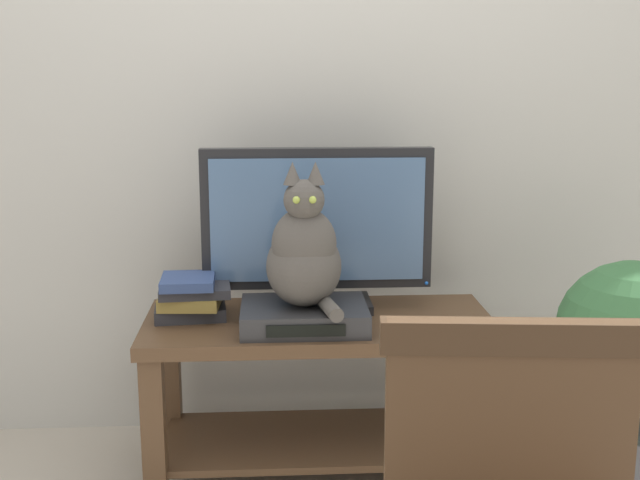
% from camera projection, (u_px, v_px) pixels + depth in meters
% --- Properties ---
extents(back_wall, '(7.00, 0.12, 2.80)m').
position_uv_depth(back_wall, '(304.00, 51.00, 2.89)').
color(back_wall, beige).
rests_on(back_wall, ground).
extents(tv_stand, '(1.14, 0.51, 0.54)m').
position_uv_depth(tv_stand, '(319.00, 369.00, 2.67)').
color(tv_stand, '#513823').
rests_on(tv_stand, ground).
extents(tv, '(0.77, 0.20, 0.55)m').
position_uv_depth(tv, '(317.00, 228.00, 2.69)').
color(tv, black).
rests_on(tv, tv_stand).
extents(media_box, '(0.40, 0.30, 0.07)m').
position_uv_depth(media_box, '(304.00, 316.00, 2.54)').
color(media_box, '#2D2D30').
rests_on(media_box, tv_stand).
extents(cat, '(0.23, 0.32, 0.46)m').
position_uv_depth(cat, '(304.00, 254.00, 2.49)').
color(cat, '#514C47').
rests_on(cat, media_box).
extents(book_stack, '(0.26, 0.21, 0.14)m').
position_uv_depth(book_stack, '(191.00, 297.00, 2.62)').
color(book_stack, '#2D2D33').
rests_on(book_stack, tv_stand).
extents(potted_plant, '(0.46, 0.46, 0.77)m').
position_uv_depth(potted_plant, '(630.00, 352.00, 2.47)').
color(potted_plant, '#47474C').
rests_on(potted_plant, ground).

